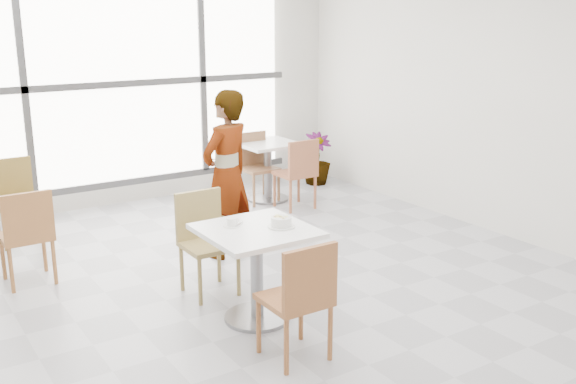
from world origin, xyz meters
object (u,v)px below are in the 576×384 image
bg_chair_left_far (15,195)px  bg_chair_left_near (27,231)px  person (227,175)px  plant_right (317,159)px  main_table (257,257)px  oatmeal_bowl (281,222)px  bg_table_right (268,163)px  coffee_cup (232,223)px  chair_far (204,235)px  bg_chair_right_far (255,162)px  bg_chair_right_near (299,169)px  chair_near (301,294)px

bg_chair_left_far → bg_chair_left_near: bearing=-97.0°
person → plant_right: bearing=-163.0°
main_table → bg_chair_left_near: bg_chair_left_near is taller
oatmeal_bowl → bg_chair_left_far: size_ratio=0.24×
main_table → bg_table_right: size_ratio=1.07×
coffee_cup → plant_right: 4.31m
chair_far → person: size_ratio=0.53×
bg_chair_right_far → chair_far: bearing=-129.1°
chair_far → bg_chair_left_near: size_ratio=1.00×
main_table → bg_table_right: (1.86, 2.89, -0.04)m
coffee_cup → bg_table_right: coffee_cup is taller
person → bg_chair_left_near: bearing=-29.5°
oatmeal_bowl → bg_chair_left_far: bearing=113.7°
plant_right → bg_chair_right_near: bearing=-135.3°
bg_chair_left_near → bg_chair_right_far: (3.04, 1.28, 0.00)m
bg_table_right → bg_chair_left_near: bg_chair_left_near is taller
coffee_cup → plant_right: size_ratio=0.22×
chair_near → bg_chair_right_near: 3.67m
bg_chair_right_near → bg_chair_left_near: bearing=11.2°
main_table → chair_near: bearing=-96.3°
oatmeal_bowl → bg_chair_right_far: (1.54, 3.03, -0.29)m
chair_far → bg_chair_right_near: bearing=38.0°
oatmeal_bowl → bg_chair_left_near: bg_chair_left_near is taller
main_table → chair_far: size_ratio=0.92×
chair_near → bg_chair_right_near: bearing=-123.7°
bg_table_right → bg_chair_left_near: bearing=-159.2°
oatmeal_bowl → plant_right: (2.68, 3.30, -0.44)m
bg_chair_left_far → bg_chair_right_far: (2.88, -0.03, 0.00)m
main_table → bg_table_right: 3.43m
bg_chair_left_far → bg_table_right: bearing=-1.9°
main_table → person: size_ratio=0.49×
chair_near → coffee_cup: 0.92m
bg_chair_right_near → bg_chair_right_far: same height
oatmeal_bowl → chair_near: bearing=-111.7°
main_table → bg_chair_right_far: bearing=59.8°
plant_right → chair_near: bearing=-126.7°
chair_far → person: person is taller
chair_far → bg_chair_right_far: same height
oatmeal_bowl → coffee_cup: bearing=143.9°
coffee_cup → bg_table_right: 3.40m
oatmeal_bowl → coffee_cup: size_ratio=1.32×
person → bg_chair_right_near: person is taller
bg_chair_left_near → bg_chair_left_far: size_ratio=1.00×
chair_near → chair_far: (-0.00, 1.46, 0.00)m
main_table → person: 1.50m
bg_table_right → plant_right: 1.07m
coffee_cup → bg_chair_left_far: bearing=110.1°
bg_chair_left_near → bg_chair_left_far: 1.32m
main_table → bg_chair_right_far: size_ratio=0.92×
person → bg_chair_left_far: 2.32m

